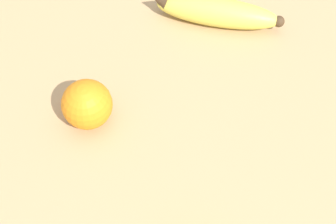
{
  "coord_description": "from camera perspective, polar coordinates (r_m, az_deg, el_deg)",
  "views": [
    {
      "loc": [
        -0.31,
        -0.04,
        0.53
      ],
      "look_at": [
        -0.02,
        0.13,
        0.03
      ],
      "focal_mm": 50.0,
      "sensor_mm": 36.0,
      "label": 1
    }
  ],
  "objects": [
    {
      "name": "banana",
      "position": [
        0.73,
        5.92,
        12.05
      ],
      "size": [
        0.1,
        0.2,
        0.04
      ],
      "rotation": [
        0.0,
        0.0,
        1.89
      ],
      "color": "#DBCC4C",
      "rests_on": "ground_plane"
    },
    {
      "name": "orange",
      "position": [
        0.61,
        -9.84,
        0.93
      ],
      "size": [
        0.07,
        0.07,
        0.07
      ],
      "color": "orange",
      "rests_on": "ground_plane"
    },
    {
      "name": "ground_plane",
      "position": [
        0.61,
        11.29,
        -5.2
      ],
      "size": [
        3.0,
        3.0,
        0.0
      ],
      "primitive_type": "plane",
      "color": "tan"
    }
  ]
}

